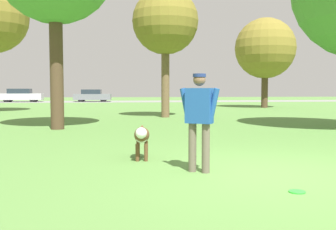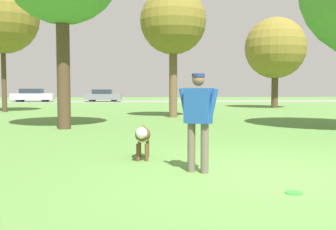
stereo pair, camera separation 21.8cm
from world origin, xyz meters
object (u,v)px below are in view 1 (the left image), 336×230
Objects in this scene: dog at (142,136)px; frisbee at (297,192)px; parked_car_grey at (92,96)px; person at (199,114)px; tree_mid_center at (165,22)px; tree_far_right at (265,49)px; parked_car_silver at (21,95)px.

dog is 3.29m from frisbee.
parked_car_grey is (-3.53, 35.31, 0.19)m from dog.
frisbee is at bearing -79.24° from parked_car_grey.
dog is 5.06× the size of frisbee.
person is 0.41× the size of parked_car_grey.
frisbee is 0.06× the size of parked_car_grey.
tree_far_right reaches higher than tree_mid_center.
frisbee is at bearing -73.14° from parked_car_silver.
tree_far_right is 26.04m from parked_car_silver.
parked_car_silver reaches higher than dog.
person is at bearing -93.79° from tree_mid_center.
parked_car_silver is at bearing 140.16° from person.
tree_mid_center is 12.09m from tree_far_right.
parked_car_silver is at bearing 144.08° from tree_far_right.
tree_far_right reaches higher than parked_car_grey.
frisbee is 40.01m from parked_car_silver.
person is 0.25× the size of tree_far_right.
parked_car_grey is at bearing -1.32° from parked_car_silver.
parked_car_grey is at bearing 131.58° from tree_far_right.
person is 23.44m from tree_far_right.
dog is 35.48m from parked_car_grey.
tree_mid_center is (0.83, 12.52, 3.58)m from person.
tree_mid_center reaches higher than frisbee.
frisbee is (1.91, -2.64, -0.45)m from dog.
tree_mid_center reaches higher than person.
parked_car_silver is (-11.81, 36.49, -0.26)m from person.
person is at bearing 126.71° from frisbee.
parked_car_silver reaches higher than frisbee.
dog is 0.28× the size of parked_car_grey.
parked_car_grey is (-13.48, 15.20, -3.64)m from tree_far_right.
tree_far_right is at bearing 99.20° from person.
person is 36.82m from parked_car_grey.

